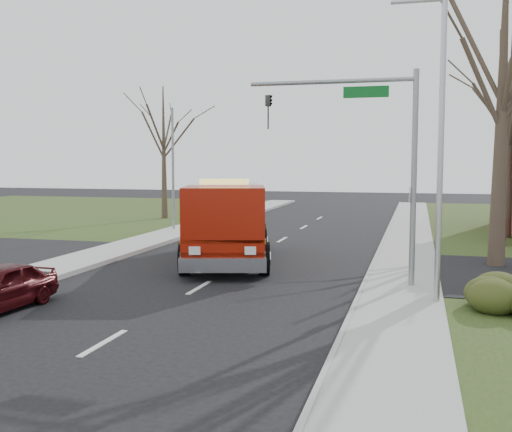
# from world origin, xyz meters

# --- Properties ---
(ground) EXTENTS (120.00, 120.00, 0.00)m
(ground) POSITION_xyz_m (0.00, 0.00, 0.00)
(ground) COLOR black
(ground) RESTS_ON ground
(sidewalk_right) EXTENTS (2.40, 80.00, 0.15)m
(sidewalk_right) POSITION_xyz_m (6.20, 0.00, 0.07)
(sidewalk_right) COLOR gray
(sidewalk_right) RESTS_ON ground
(sidewalk_left) EXTENTS (2.40, 80.00, 0.15)m
(sidewalk_left) POSITION_xyz_m (-6.20, 0.00, 0.07)
(sidewalk_left) COLOR gray
(sidewalk_left) RESTS_ON ground
(health_center_sign) EXTENTS (0.12, 2.00, 1.40)m
(health_center_sign) POSITION_xyz_m (10.50, 12.50, 0.88)
(health_center_sign) COLOR #471011
(health_center_sign) RESTS_ON ground
(hedge_corner) EXTENTS (2.80, 2.00, 0.90)m
(hedge_corner) POSITION_xyz_m (9.00, -1.00, 0.58)
(hedge_corner) COLOR #313F16
(hedge_corner) RESTS_ON lawn_right
(bare_tree_near) EXTENTS (6.00, 6.00, 12.00)m
(bare_tree_near) POSITION_xyz_m (9.50, 6.00, 7.41)
(bare_tree_near) COLOR #35271F
(bare_tree_near) RESTS_ON ground
(bare_tree_far) EXTENTS (5.25, 5.25, 10.50)m
(bare_tree_far) POSITION_xyz_m (11.00, 15.00, 6.49)
(bare_tree_far) COLOR #35271F
(bare_tree_far) RESTS_ON ground
(bare_tree_left) EXTENTS (4.50, 4.50, 9.00)m
(bare_tree_left) POSITION_xyz_m (-10.00, 20.00, 5.56)
(bare_tree_left) COLOR #35271F
(bare_tree_left) RESTS_ON ground
(traffic_signal_mast) EXTENTS (5.29, 0.18, 6.80)m
(traffic_signal_mast) POSITION_xyz_m (5.21, 1.50, 4.71)
(traffic_signal_mast) COLOR gray
(traffic_signal_mast) RESTS_ON ground
(streetlight_pole) EXTENTS (1.48, 0.16, 8.40)m
(streetlight_pole) POSITION_xyz_m (7.14, -0.50, 4.55)
(streetlight_pole) COLOR #B7BABF
(streetlight_pole) RESTS_ON ground
(utility_pole_far) EXTENTS (0.14, 0.14, 7.00)m
(utility_pole_far) POSITION_xyz_m (-6.80, 14.00, 3.50)
(utility_pole_far) COLOR gray
(utility_pole_far) RESTS_ON ground
(fire_engine) EXTENTS (5.05, 8.86, 3.38)m
(fire_engine) POSITION_xyz_m (-0.63, 4.91, 1.53)
(fire_engine) COLOR #901406
(fire_engine) RESTS_ON ground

